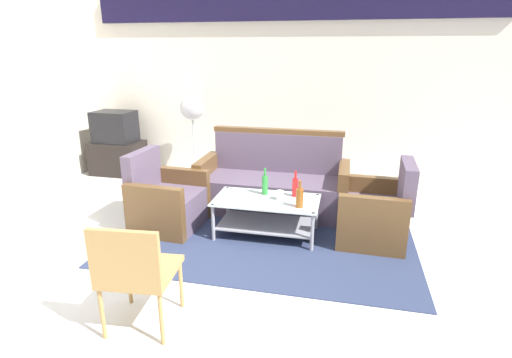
{
  "coord_description": "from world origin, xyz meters",
  "views": [
    {
      "loc": [
        0.89,
        -3.0,
        1.92
      ],
      "look_at": [
        0.03,
        0.8,
        0.65
      ],
      "focal_mm": 28.18,
      "sensor_mm": 36.0,
      "label": 1
    }
  ],
  "objects_px": {
    "bottle_red": "(295,187)",
    "pedestal_fan": "(192,113)",
    "bottle_green": "(265,184)",
    "cup": "(280,195)",
    "tv_stand": "(118,158)",
    "armchair_right": "(375,214)",
    "wicker_chair": "(135,269)",
    "armchair_left": "(167,202)",
    "couch": "(273,185)",
    "bottle_brown": "(300,197)",
    "coffee_table": "(267,212)",
    "television": "(115,127)"
  },
  "relations": [
    {
      "from": "pedestal_fan",
      "to": "armchair_right",
      "type": "bearing_deg",
      "value": -31.52
    },
    {
      "from": "couch",
      "to": "bottle_green",
      "type": "xyz_separation_m",
      "value": [
        0.01,
        -0.58,
        0.21
      ]
    },
    {
      "from": "coffee_table",
      "to": "bottle_green",
      "type": "relative_size",
      "value": 3.73
    },
    {
      "from": "armchair_left",
      "to": "coffee_table",
      "type": "height_order",
      "value": "armchair_left"
    },
    {
      "from": "bottle_red",
      "to": "pedestal_fan",
      "type": "relative_size",
      "value": 0.22
    },
    {
      "from": "pedestal_fan",
      "to": "armchair_left",
      "type": "bearing_deg",
      "value": -78.82
    },
    {
      "from": "television",
      "to": "bottle_brown",
      "type": "bearing_deg",
      "value": 152.03
    },
    {
      "from": "wicker_chair",
      "to": "cup",
      "type": "bearing_deg",
      "value": 62.73
    },
    {
      "from": "armchair_left",
      "to": "armchair_right",
      "type": "distance_m",
      "value": 2.25
    },
    {
      "from": "wicker_chair",
      "to": "armchair_left",
      "type": "bearing_deg",
      "value": 103.37
    },
    {
      "from": "bottle_green",
      "to": "pedestal_fan",
      "type": "height_order",
      "value": "pedestal_fan"
    },
    {
      "from": "tv_stand",
      "to": "bottle_brown",
      "type": "bearing_deg",
      "value": -30.32
    },
    {
      "from": "tv_stand",
      "to": "pedestal_fan",
      "type": "xyz_separation_m",
      "value": [
        1.28,
        0.05,
        0.75
      ]
    },
    {
      "from": "bottle_red",
      "to": "cup",
      "type": "xyz_separation_m",
      "value": [
        -0.14,
        -0.14,
        -0.06
      ]
    },
    {
      "from": "tv_stand",
      "to": "coffee_table",
      "type": "bearing_deg",
      "value": -31.41
    },
    {
      "from": "bottle_brown",
      "to": "pedestal_fan",
      "type": "bearing_deg",
      "value": 134.46
    },
    {
      "from": "armchair_right",
      "to": "bottle_brown",
      "type": "xyz_separation_m",
      "value": [
        -0.76,
        -0.28,
        0.23
      ]
    },
    {
      "from": "bottle_green",
      "to": "armchair_left",
      "type": "bearing_deg",
      "value": -170.71
    },
    {
      "from": "armchair_left",
      "to": "bottle_red",
      "type": "relative_size",
      "value": 3.03
    },
    {
      "from": "armchair_right",
      "to": "cup",
      "type": "xyz_separation_m",
      "value": [
        -0.98,
        -0.12,
        0.17
      ]
    },
    {
      "from": "coffee_table",
      "to": "bottle_green",
      "type": "height_order",
      "value": "bottle_green"
    },
    {
      "from": "cup",
      "to": "bottle_green",
      "type": "bearing_deg",
      "value": 144.95
    },
    {
      "from": "bottle_green",
      "to": "tv_stand",
      "type": "relative_size",
      "value": 0.37
    },
    {
      "from": "tv_stand",
      "to": "armchair_right",
      "type": "bearing_deg",
      "value": -21.71
    },
    {
      "from": "bottle_green",
      "to": "armchair_right",
      "type": "bearing_deg",
      "value": -0.51
    },
    {
      "from": "cup",
      "to": "tv_stand",
      "type": "bearing_deg",
      "value": 150.09
    },
    {
      "from": "tv_stand",
      "to": "television",
      "type": "bearing_deg",
      "value": 87.61
    },
    {
      "from": "bottle_brown",
      "to": "couch",
      "type": "bearing_deg",
      "value": 115.92
    },
    {
      "from": "armchair_right",
      "to": "tv_stand",
      "type": "relative_size",
      "value": 1.06
    },
    {
      "from": "cup",
      "to": "wicker_chair",
      "type": "distance_m",
      "value": 1.87
    },
    {
      "from": "bottle_green",
      "to": "cup",
      "type": "distance_m",
      "value": 0.24
    },
    {
      "from": "bottle_green",
      "to": "wicker_chair",
      "type": "height_order",
      "value": "wicker_chair"
    },
    {
      "from": "armchair_right",
      "to": "bottle_red",
      "type": "xyz_separation_m",
      "value": [
        -0.84,
        0.02,
        0.23
      ]
    },
    {
      "from": "coffee_table",
      "to": "television",
      "type": "xyz_separation_m",
      "value": [
        -2.75,
        1.68,
        0.49
      ]
    },
    {
      "from": "armchair_right",
      "to": "cup",
      "type": "bearing_deg",
      "value": 99.06
    },
    {
      "from": "pedestal_fan",
      "to": "wicker_chair",
      "type": "relative_size",
      "value": 1.51
    },
    {
      "from": "bottle_brown",
      "to": "cup",
      "type": "height_order",
      "value": "bottle_brown"
    },
    {
      "from": "armchair_left",
      "to": "bottle_brown",
      "type": "relative_size",
      "value": 3.06
    },
    {
      "from": "bottle_green",
      "to": "cup",
      "type": "xyz_separation_m",
      "value": [
        0.19,
        -0.13,
        -0.06
      ]
    },
    {
      "from": "coffee_table",
      "to": "bottle_green",
      "type": "distance_m",
      "value": 0.3
    },
    {
      "from": "bottle_brown",
      "to": "cup",
      "type": "xyz_separation_m",
      "value": [
        -0.22,
        0.16,
        -0.06
      ]
    },
    {
      "from": "couch",
      "to": "television",
      "type": "xyz_separation_m",
      "value": [
        -2.69,
        0.95,
        0.44
      ]
    },
    {
      "from": "television",
      "to": "cup",
      "type": "bearing_deg",
      "value": 152.44
    },
    {
      "from": "bottle_red",
      "to": "television",
      "type": "distance_m",
      "value": 3.4
    },
    {
      "from": "tv_stand",
      "to": "television",
      "type": "height_order",
      "value": "television"
    },
    {
      "from": "couch",
      "to": "bottle_brown",
      "type": "height_order",
      "value": "couch"
    },
    {
      "from": "armchair_left",
      "to": "bottle_brown",
      "type": "height_order",
      "value": "armchair_left"
    },
    {
      "from": "pedestal_fan",
      "to": "coffee_table",
      "type": "bearing_deg",
      "value": -49.55
    },
    {
      "from": "television",
      "to": "pedestal_fan",
      "type": "relative_size",
      "value": 0.49
    },
    {
      "from": "pedestal_fan",
      "to": "bottle_brown",
      "type": "bearing_deg",
      "value": -45.54
    }
  ]
}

